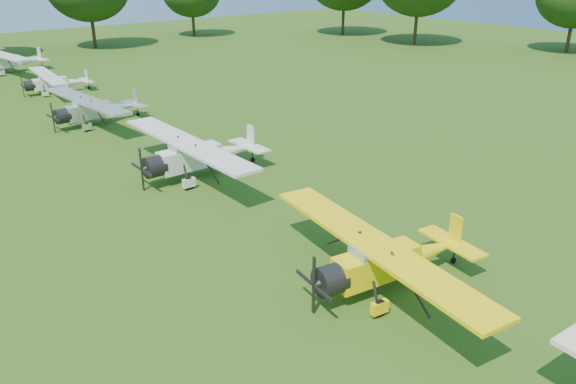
% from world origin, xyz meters
% --- Properties ---
extents(ground, '(160.00, 160.00, 0.00)m').
position_xyz_m(ground, '(0.00, 0.00, 0.00)').
color(ground, '#244D13').
rests_on(ground, ground).
extents(tree_belt, '(137.36, 130.27, 14.52)m').
position_xyz_m(tree_belt, '(3.57, 0.16, 8.03)').
color(tree_belt, black).
rests_on(tree_belt, ground).
extents(aircraft_2, '(7.10, 11.25, 2.21)m').
position_xyz_m(aircraft_2, '(0.38, -7.28, 1.29)').
color(aircraft_2, yellow).
rests_on(aircraft_2, ground).
extents(aircraft_3, '(7.41, 11.76, 2.33)m').
position_xyz_m(aircraft_3, '(0.90, 7.02, 1.36)').
color(aircraft_3, white).
rests_on(aircraft_3, ground).
extents(aircraft_4, '(6.78, 10.80, 2.12)m').
position_xyz_m(aircraft_4, '(0.42, 20.73, 1.24)').
color(aircraft_4, silver).
rests_on(aircraft_4, ground).
extents(aircraft_5, '(5.90, 9.40, 1.85)m').
position_xyz_m(aircraft_5, '(1.44, 32.72, 1.08)').
color(aircraft_5, white).
rests_on(aircraft_5, ground).
extents(aircraft_6, '(7.27, 11.51, 2.26)m').
position_xyz_m(aircraft_6, '(0.76, 45.31, 1.32)').
color(aircraft_6, white).
rests_on(aircraft_6, ground).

